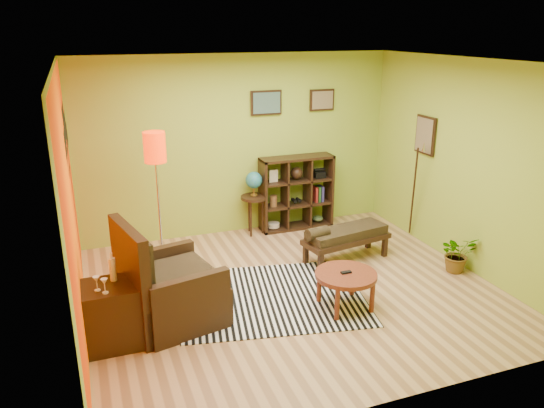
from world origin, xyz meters
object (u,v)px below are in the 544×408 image
object	(u,v)px
globe_table	(254,187)
cube_shelf	(297,193)
armchair	(167,292)
side_cabinet	(113,314)
potted_plant	(457,257)
coffee_table	(346,278)
floor_lamp	(156,160)
bench	(344,236)

from	to	relation	value
globe_table	cube_shelf	world-z (taller)	cube_shelf
armchair	side_cabinet	xyz separation A→B (m)	(-0.60, -0.25, -0.03)
potted_plant	coffee_table	bearing A→B (deg)	-169.40
side_cabinet	floor_lamp	size ratio (longest dim) A/B	0.52
coffee_table	cube_shelf	xyz separation A→B (m)	(0.49, 2.64, 0.22)
side_cabinet	bench	size ratio (longest dim) A/B	0.75
bench	globe_table	bearing A→B (deg)	121.46
armchair	bench	xyz separation A→B (m)	(2.63, 0.78, 0.01)
armchair	floor_lamp	xyz separation A→B (m)	(0.16, 1.32, 1.18)
potted_plant	globe_table	bearing A→B (deg)	133.39
cube_shelf	potted_plant	xyz separation A→B (m)	(1.39, -2.29, -0.40)
floor_lamp	globe_table	distance (m)	1.99
bench	floor_lamp	bearing A→B (deg)	167.85
floor_lamp	potted_plant	xyz separation A→B (m)	(3.74, -1.38, -1.35)
coffee_table	globe_table	distance (m)	2.66
coffee_table	cube_shelf	size ratio (longest dim) A/B	0.61
coffee_table	side_cabinet	bearing A→B (deg)	176.49
armchair	bench	size ratio (longest dim) A/B	0.92
globe_table	armchair	bearing A→B (deg)	-128.66
armchair	side_cabinet	size ratio (longest dim) A/B	1.23
bench	potted_plant	bearing A→B (deg)	-33.61
armchair	potted_plant	bearing A→B (deg)	-0.88
coffee_table	floor_lamp	world-z (taller)	floor_lamp
bench	armchair	bearing A→B (deg)	-163.37
coffee_table	armchair	bearing A→B (deg)	168.47
cube_shelf	bench	distance (m)	1.47
coffee_table	armchair	xyz separation A→B (m)	(-2.02, 0.41, -0.01)
globe_table	floor_lamp	bearing A→B (deg)	-151.13
floor_lamp	bench	world-z (taller)	floor_lamp
coffee_table	bench	world-z (taller)	bench
cube_shelf	bench	size ratio (longest dim) A/B	0.90
floor_lamp	globe_table	world-z (taller)	floor_lamp
cube_shelf	coffee_table	bearing A→B (deg)	-100.61
side_cabinet	potted_plant	xyz separation A→B (m)	(4.50, 0.19, -0.14)
globe_table	potted_plant	xyz separation A→B (m)	(2.14, -2.26, -0.57)
floor_lamp	potted_plant	world-z (taller)	floor_lamp
floor_lamp	globe_table	size ratio (longest dim) A/B	1.87
globe_table	cube_shelf	size ratio (longest dim) A/B	0.85
armchair	potted_plant	xyz separation A→B (m)	(3.90, -0.06, -0.17)
bench	potted_plant	distance (m)	1.54
coffee_table	globe_table	size ratio (longest dim) A/B	0.71
coffee_table	armchair	world-z (taller)	armchair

